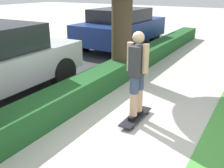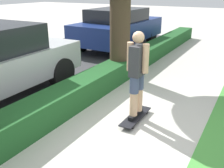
% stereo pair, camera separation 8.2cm
% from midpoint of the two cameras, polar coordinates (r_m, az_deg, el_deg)
% --- Properties ---
extents(ground_plane, '(60.00, 60.00, 0.00)m').
position_cam_midpoint_polar(ground_plane, '(4.67, 6.16, -10.05)').
color(ground_plane, '#BCB7AD').
extents(hedge_row, '(18.56, 0.60, 0.50)m').
position_cam_midpoint_polar(hedge_row, '(5.32, -9.61, -3.21)').
color(hedge_row, '#1E5123').
rests_on(hedge_row, ground_plane).
extents(skateboard, '(0.95, 0.24, 0.09)m').
position_cam_midpoint_polar(skateboard, '(4.96, 5.66, -7.12)').
color(skateboard, black).
rests_on(skateboard, ground_plane).
extents(skater_person, '(0.48, 0.40, 1.58)m').
position_cam_midpoint_polar(skater_person, '(4.63, 6.02, 2.30)').
color(skater_person, black).
rests_on(skater_person, skateboard).
extents(parked_car_rear, '(4.46, 2.12, 1.55)m').
position_cam_midpoint_polar(parked_car_rear, '(10.82, 2.28, 12.26)').
color(parked_car_rear, navy).
rests_on(parked_car_rear, ground_plane).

